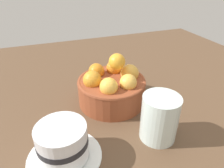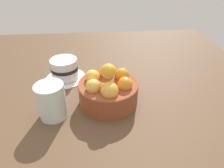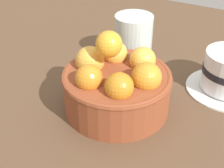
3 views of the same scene
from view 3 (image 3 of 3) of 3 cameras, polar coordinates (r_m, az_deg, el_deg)
name	(u,v)px [view 3 (image 3 of 3)]	position (r cm, az deg, el deg)	size (l,w,h in cm)	color
ground_plane	(116,118)	(52.13, 0.83, -6.31)	(122.29, 106.32, 4.80)	brown
terracotta_bowl	(117,84)	(48.01, 0.86, -0.06)	(16.83, 16.83, 12.99)	brown
water_glass	(133,39)	(61.13, 3.94, 8.21)	(7.35, 7.35, 9.57)	silver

